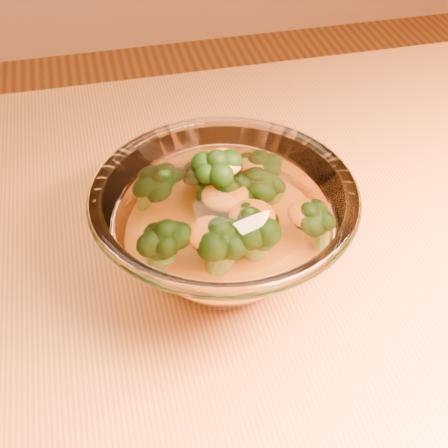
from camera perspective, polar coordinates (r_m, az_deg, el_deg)
name	(u,v)px	position (r m, az deg, el deg)	size (l,w,h in m)	color
table	(264,318)	(0.72, 3.67, -8.59)	(1.20, 0.80, 0.75)	#B66636
glass_bowl	(224,228)	(0.60, 0.00, -0.38)	(0.25, 0.25, 0.11)	white
cheese_sauce	(224,245)	(0.61, 0.00, -1.98)	(0.14, 0.14, 0.04)	#D95C12
broccoli_heap	(224,207)	(0.59, -0.02, 1.54)	(0.17, 0.14, 0.08)	black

